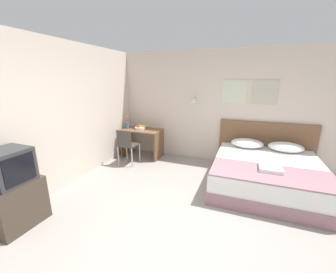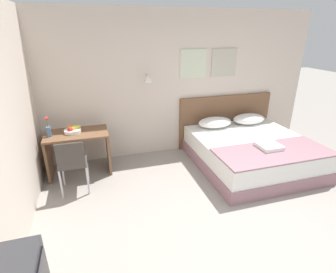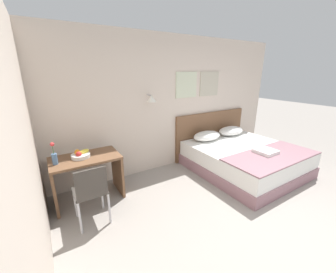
{
  "view_description": "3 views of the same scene",
  "coord_description": "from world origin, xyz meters",
  "px_view_note": "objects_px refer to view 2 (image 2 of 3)",
  "views": [
    {
      "loc": [
        0.66,
        -2.24,
        1.96
      ],
      "look_at": [
        -0.7,
        1.26,
        0.92
      ],
      "focal_mm": 22.0,
      "sensor_mm": 36.0,
      "label": 1
    },
    {
      "loc": [
        -1.54,
        -1.92,
        2.31
      ],
      "look_at": [
        -0.57,
        1.32,
        0.91
      ],
      "focal_mm": 28.0,
      "sensor_mm": 36.0,
      "label": 2
    },
    {
      "loc": [
        -2.27,
        -0.79,
        1.98
      ],
      "look_at": [
        -0.53,
        2.04,
        0.92
      ],
      "focal_mm": 22.0,
      "sensor_mm": 36.0,
      "label": 3
    }
  ],
  "objects_px": {
    "desk_chair": "(72,162)",
    "flower_vase": "(48,129)",
    "bed": "(251,152)",
    "throw_blanket": "(274,152)",
    "fruit_bowl": "(73,130)",
    "pillow_left": "(215,122)",
    "pillow_right": "(249,119)",
    "headboard": "(225,120)",
    "folded_towel_near_foot": "(269,146)",
    "desk": "(78,146)"
  },
  "relations": [
    {
      "from": "headboard",
      "to": "folded_towel_near_foot",
      "type": "distance_m",
      "value": 1.45
    },
    {
      "from": "bed",
      "to": "desk",
      "type": "distance_m",
      "value": 3.01
    },
    {
      "from": "throw_blanket",
      "to": "flower_vase",
      "type": "distance_m",
      "value": 3.55
    },
    {
      "from": "bed",
      "to": "throw_blanket",
      "type": "relative_size",
      "value": 1.08
    },
    {
      "from": "throw_blanket",
      "to": "folded_towel_near_foot",
      "type": "height_order",
      "value": "folded_towel_near_foot"
    },
    {
      "from": "pillow_left",
      "to": "desk_chair",
      "type": "bearing_deg",
      "value": -164.51
    },
    {
      "from": "bed",
      "to": "pillow_right",
      "type": "xyz_separation_m",
      "value": [
        0.38,
        0.73,
        0.36
      ]
    },
    {
      "from": "bed",
      "to": "desk_chair",
      "type": "bearing_deg",
      "value": 179.91
    },
    {
      "from": "bed",
      "to": "flower_vase",
      "type": "relative_size",
      "value": 6.06
    },
    {
      "from": "bed",
      "to": "fruit_bowl",
      "type": "distance_m",
      "value": 3.1
    },
    {
      "from": "desk",
      "to": "headboard",
      "type": "bearing_deg",
      "value": 7.46
    },
    {
      "from": "bed",
      "to": "folded_towel_near_foot",
      "type": "xyz_separation_m",
      "value": [
        0.0,
        -0.43,
        0.31
      ]
    },
    {
      "from": "bed",
      "to": "folded_towel_near_foot",
      "type": "relative_size",
      "value": 5.69
    },
    {
      "from": "pillow_right",
      "to": "flower_vase",
      "type": "height_order",
      "value": "flower_vase"
    },
    {
      "from": "pillow_right",
      "to": "flower_vase",
      "type": "bearing_deg",
      "value": -177.78
    },
    {
      "from": "pillow_right",
      "to": "fruit_bowl",
      "type": "bearing_deg",
      "value": -178.76
    },
    {
      "from": "pillow_right",
      "to": "desk",
      "type": "bearing_deg",
      "value": -178.27
    },
    {
      "from": "headboard",
      "to": "pillow_right",
      "type": "relative_size",
      "value": 2.99
    },
    {
      "from": "fruit_bowl",
      "to": "flower_vase",
      "type": "xyz_separation_m",
      "value": [
        -0.35,
        -0.07,
        0.07
      ]
    },
    {
      "from": "headboard",
      "to": "fruit_bowl",
      "type": "xyz_separation_m",
      "value": [
        -2.99,
        -0.36,
        0.24
      ]
    },
    {
      "from": "headboard",
      "to": "throw_blanket",
      "type": "height_order",
      "value": "headboard"
    },
    {
      "from": "bed",
      "to": "pillow_left",
      "type": "height_order",
      "value": "pillow_left"
    },
    {
      "from": "pillow_right",
      "to": "throw_blanket",
      "type": "relative_size",
      "value": 0.37
    },
    {
      "from": "headboard",
      "to": "flower_vase",
      "type": "bearing_deg",
      "value": -172.69
    },
    {
      "from": "pillow_left",
      "to": "pillow_right",
      "type": "bearing_deg",
      "value": 0.0
    },
    {
      "from": "bed",
      "to": "folded_towel_near_foot",
      "type": "height_order",
      "value": "folded_towel_near_foot"
    },
    {
      "from": "pillow_left",
      "to": "desk_chair",
      "type": "relative_size",
      "value": 0.79
    },
    {
      "from": "flower_vase",
      "to": "bed",
      "type": "bearing_deg",
      "value": -10.03
    },
    {
      "from": "desk_chair",
      "to": "fruit_bowl",
      "type": "xyz_separation_m",
      "value": [
        0.02,
        0.66,
        0.26
      ]
    },
    {
      "from": "headboard",
      "to": "fruit_bowl",
      "type": "height_order",
      "value": "headboard"
    },
    {
      "from": "pillow_right",
      "to": "pillow_left",
      "type": "bearing_deg",
      "value": 180.0
    },
    {
      "from": "desk_chair",
      "to": "fruit_bowl",
      "type": "distance_m",
      "value": 0.7
    },
    {
      "from": "headboard",
      "to": "fruit_bowl",
      "type": "relative_size",
      "value": 7.07
    },
    {
      "from": "flower_vase",
      "to": "headboard",
      "type": "bearing_deg",
      "value": 7.31
    },
    {
      "from": "throw_blanket",
      "to": "headboard",
      "type": "bearing_deg",
      "value": 90.0
    },
    {
      "from": "desk_chair",
      "to": "folded_towel_near_foot",
      "type": "bearing_deg",
      "value": -8.3
    },
    {
      "from": "pillow_right",
      "to": "folded_towel_near_foot",
      "type": "distance_m",
      "value": 1.23
    },
    {
      "from": "flower_vase",
      "to": "fruit_bowl",
      "type": "bearing_deg",
      "value": 11.62
    },
    {
      "from": "pillow_left",
      "to": "pillow_right",
      "type": "relative_size",
      "value": 1.0
    },
    {
      "from": "folded_towel_near_foot",
      "to": "fruit_bowl",
      "type": "distance_m",
      "value": 3.19
    },
    {
      "from": "desk_chair",
      "to": "fruit_bowl",
      "type": "relative_size",
      "value": 3.01
    },
    {
      "from": "bed",
      "to": "desk_chair",
      "type": "height_order",
      "value": "desk_chair"
    },
    {
      "from": "pillow_left",
      "to": "desk_chair",
      "type": "height_order",
      "value": "desk_chair"
    },
    {
      "from": "throw_blanket",
      "to": "desk_chair",
      "type": "height_order",
      "value": "desk_chair"
    },
    {
      "from": "fruit_bowl",
      "to": "flower_vase",
      "type": "bearing_deg",
      "value": -168.38
    },
    {
      "from": "fruit_bowl",
      "to": "bed",
      "type": "bearing_deg",
      "value": -12.47
    },
    {
      "from": "throw_blanket",
      "to": "bed",
      "type": "bearing_deg",
      "value": 90.0
    },
    {
      "from": "bed",
      "to": "fruit_bowl",
      "type": "bearing_deg",
      "value": 167.53
    },
    {
      "from": "flower_vase",
      "to": "desk_chair",
      "type": "bearing_deg",
      "value": -60.71
    },
    {
      "from": "desk_chair",
      "to": "flower_vase",
      "type": "distance_m",
      "value": 0.75
    }
  ]
}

